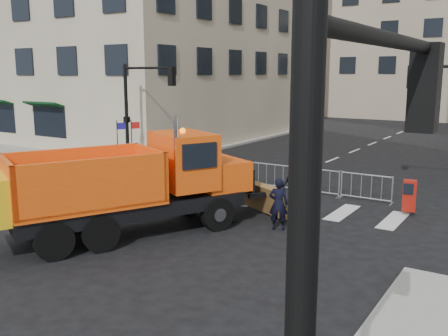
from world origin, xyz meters
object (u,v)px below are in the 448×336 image
Objects in this scene: worker at (156,157)px; cop_a at (278,204)px; cop_b at (229,198)px; newspaper_box at (409,195)px; plow_truck at (122,184)px; cop_c at (299,186)px.

cop_a is at bearing -51.39° from worker.
newspaper_box is (4.95, 4.07, -0.11)m from cop_b.
plow_truck is at bearing 18.96° from cop_a.
cop_a is 0.84× the size of cop_c.
newspaper_box is (11.86, -0.30, -0.28)m from worker.
cop_b is 1.48× the size of newspaper_box.
cop_b is (-1.81, -0.04, -0.03)m from cop_a.
worker is (-8.49, 2.23, -0.03)m from cop_c.
plow_truck is 4.78× the size of cop_c.
cop_c is at bearing -104.44° from cop_a.
plow_truck reaches higher than cop_c.
plow_truck is at bearing -145.65° from newspaper_box.
cop_c is 3.89m from newspaper_box.
cop_a is 1.04× the size of cop_b.
plow_truck is at bearing 82.55° from cop_b.
newspaper_box is at bearing -17.50° from plow_truck.
cop_b is at bearing -152.24° from newspaper_box.
newspaper_box is (3.37, 1.93, -0.31)m from cop_c.
cop_b is (1.94, 3.07, -0.83)m from plow_truck.
cop_c is at bearing -7.57° from plow_truck.
cop_a reaches higher than cop_b.
cop_c is at bearing -39.71° from worker.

